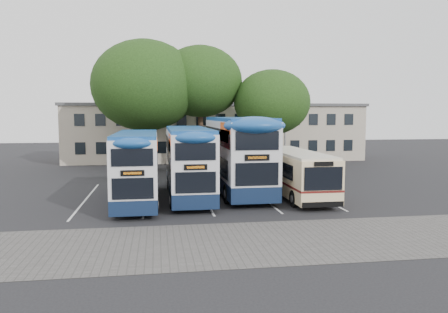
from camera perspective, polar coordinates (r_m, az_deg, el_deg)
name	(u,v)px	position (r m, az deg, el deg)	size (l,w,h in m)	color
ground	(285,212)	(23.11, 7.91, -7.15)	(120.00, 120.00, 0.00)	black
paving_strip	(272,241)	(17.92, 6.35, -10.87)	(40.00, 6.00, 0.01)	#595654
bay_lines	(203,196)	(27.20, -2.78, -5.17)	(14.12, 11.00, 0.01)	silver
depot_building	(215,131)	(49.05, -1.14, 3.32)	(32.40, 8.40, 6.20)	#B2A38F
lamp_post	(285,114)	(43.40, 8.02, 5.53)	(0.25, 1.05, 9.06)	gray
tree_left	(145,85)	(39.67, -10.28, 9.11)	(9.44, 9.44, 11.61)	black
tree_mid	(200,82)	(40.19, -3.12, 9.74)	(7.61, 7.61, 11.25)	black
tree_right	(272,102)	(39.65, 6.27, 7.05)	(6.85, 6.85, 9.05)	black
bus_dd_left	(137,164)	(25.56, -11.28, -0.95)	(2.34, 9.66, 4.02)	#101F3C
bus_dd_mid	(188,159)	(26.68, -4.70, -0.34)	(2.46, 10.15, 4.23)	#101F3C
bus_dd_right	(237,151)	(28.53, 1.68, 0.74)	(2.82, 11.61, 4.84)	#101F3C
bus_single	(294,170)	(27.39, 9.19, -1.81)	(2.38, 9.37, 2.79)	beige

